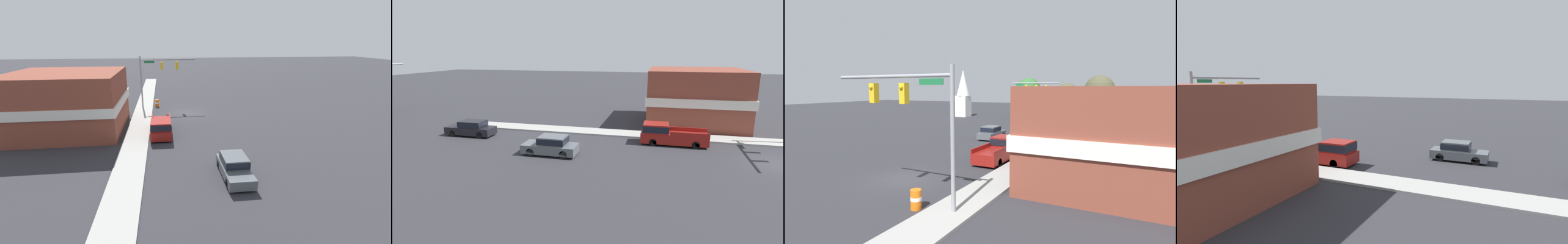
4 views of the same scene
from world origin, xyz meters
TOP-DOWN VIEW (x-y plane):
  - ground_plane at (0.00, 0.00)m, footprint 200.00×200.00m
  - sidewalk_curb at (5.70, 0.00)m, footprint 2.40×60.00m
  - near_signal_assembly at (3.59, -3.39)m, footprint 7.58×0.49m
  - far_signal_assembly at (-3.28, 34.35)m, footprint 8.11×0.49m
  - car_lead at (-1.89, 17.16)m, footprint 1.83×4.39m
  - car_oncoming at (1.61, 26.78)m, footprint 1.78×4.72m
  - car_distant at (-1.87, 40.43)m, footprint 1.90×4.62m
  - pickup_truck_parked at (3.29, 8.10)m, footprint 2.03×5.75m
  - construction_barrel at (3.90, -3.73)m, footprint 0.58×0.58m
  - corner_brick_building at (12.87, 5.14)m, footprint 11.23×10.52m
  - church_steeple at (-19.52, 40.20)m, footprint 2.78×2.78m
  - backdrop_tree_left_far at (-7.45, 46.94)m, footprint 5.31×5.31m
  - backdrop_tree_left_mid at (0.46, 47.89)m, footprint 5.10×5.10m
  - backdrop_tree_center at (6.67, 47.07)m, footprint 5.64×5.64m

SIDE VIEW (x-z plane):
  - ground_plane at x=0.00m, z-range 0.00..0.00m
  - sidewalk_curb at x=5.70m, z-range 0.00..0.14m
  - construction_barrel at x=3.90m, z-range 0.01..1.02m
  - car_distant at x=-1.87m, z-range 0.03..1.51m
  - car_oncoming at x=1.61m, z-range 0.03..1.53m
  - car_lead at x=-1.89m, z-range 0.03..1.57m
  - pickup_truck_parked at x=3.29m, z-range -0.01..1.82m
  - corner_brick_building at x=12.87m, z-range 0.00..6.16m
  - backdrop_tree_left_mid at x=0.46m, z-range 0.95..7.96m
  - church_steeple at x=-19.52m, z-range 0.23..10.05m
  - near_signal_assembly at x=3.59m, z-range 1.61..8.78m
  - far_signal_assembly at x=-3.28m, z-range 1.78..9.17m
  - backdrop_tree_left_far at x=-7.45m, z-range 1.42..9.60m
  - backdrop_tree_center at x=6.67m, z-range 1.39..9.85m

